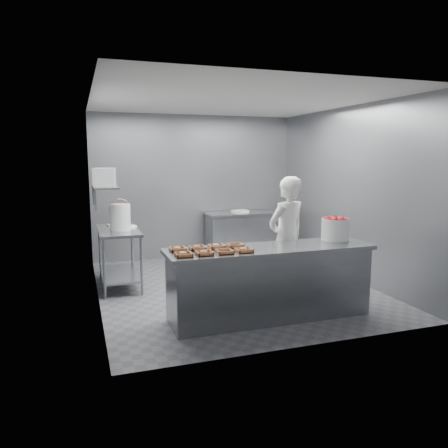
{
  "coord_description": "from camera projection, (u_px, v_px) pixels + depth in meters",
  "views": [
    {
      "loc": [
        -2.22,
        -6.14,
        2.0
      ],
      "look_at": [
        -0.21,
        -0.2,
        1.03
      ],
      "focal_mm": 35.0,
      "sensor_mm": 36.0,
      "label": 1
    }
  ],
  "objects": [
    {
      "name": "tray_2",
      "position": [
        225.0,
        252.0,
        5.0
      ],
      "size": [
        0.19,
        0.18,
        0.04
      ],
      "color": "tan",
      "rests_on": "service_counter"
    },
    {
      "name": "prep_table",
      "position": [
        119.0,
        249.0,
        6.7
      ],
      "size": [
        0.6,
        1.2,
        0.9
      ],
      "color": "slate",
      "rests_on": "ground"
    },
    {
      "name": "wall_shelf",
      "position": [
        105.0,
        187.0,
        6.5
      ],
      "size": [
        0.35,
        0.9,
        0.03
      ],
      "primitive_type": "cube",
      "color": "slate",
      "rests_on": "wall_left"
    },
    {
      "name": "tray_3",
      "position": [
        244.0,
        250.0,
        5.08
      ],
      "size": [
        0.19,
        0.18,
        0.06
      ],
      "color": "tan",
      "rests_on": "service_counter"
    },
    {
      "name": "tray_7",
      "position": [
        235.0,
        245.0,
        5.36
      ],
      "size": [
        0.19,
        0.18,
        0.04
      ],
      "color": "tan",
      "rests_on": "service_counter"
    },
    {
      "name": "bucket_lid",
      "position": [
        126.0,
        227.0,
        6.8
      ],
      "size": [
        0.41,
        0.41,
        0.03
      ],
      "primitive_type": "cylinder",
      "rotation": [
        0.0,
        0.0,
        0.32
      ],
      "color": "white",
      "rests_on": "prep_table"
    },
    {
      "name": "ceiling",
      "position": [
        234.0,
        101.0,
        6.32
      ],
      "size": [
        4.5,
        4.5,
        0.0
      ],
      "primitive_type": "plane",
      "rotation": [
        3.14,
        0.0,
        0.0
      ],
      "color": "white",
      "rests_on": "wall_back"
    },
    {
      "name": "glaze_bucket",
      "position": [
        120.0,
        217.0,
        6.55
      ],
      "size": [
        0.33,
        0.31,
        0.48
      ],
      "color": "white",
      "rests_on": "prep_table"
    },
    {
      "name": "tray_1",
      "position": [
        204.0,
        253.0,
        4.93
      ],
      "size": [
        0.19,
        0.18,
        0.06
      ],
      "color": "tan",
      "rests_on": "service_counter"
    },
    {
      "name": "tray_0",
      "position": [
        183.0,
        254.0,
        4.85
      ],
      "size": [
        0.19,
        0.18,
        0.06
      ],
      "color": "tan",
      "rests_on": "service_counter"
    },
    {
      "name": "tray_6",
      "position": [
        216.0,
        246.0,
        5.28
      ],
      "size": [
        0.19,
        0.18,
        0.06
      ],
      "color": "tan",
      "rests_on": "service_counter"
    },
    {
      "name": "tray_4",
      "position": [
        177.0,
        249.0,
        5.13
      ],
      "size": [
        0.19,
        0.18,
        0.06
      ],
      "color": "tan",
      "rests_on": "service_counter"
    },
    {
      "name": "service_counter",
      "position": [
        270.0,
        282.0,
        5.42
      ],
      "size": [
        2.6,
        0.7,
        0.9
      ],
      "color": "slate",
      "rests_on": "ground"
    },
    {
      "name": "tray_5",
      "position": [
        197.0,
        248.0,
        5.21
      ],
      "size": [
        0.19,
        0.18,
        0.06
      ],
      "color": "tan",
      "rests_on": "service_counter"
    },
    {
      "name": "wall_back",
      "position": [
        195.0,
        187.0,
        8.65
      ],
      "size": [
        4.0,
        0.04,
        2.8
      ],
      "primitive_type": "cube",
      "color": "slate",
      "rests_on": "ground"
    },
    {
      "name": "worker",
      "position": [
        286.0,
        239.0,
        6.08
      ],
      "size": [
        0.74,
        0.61,
        1.73
      ],
      "primitive_type": "imported",
      "rotation": [
        0.0,
        0.0,
        3.49
      ],
      "color": "white",
      "rests_on": "ground"
    },
    {
      "name": "paper_stack",
      "position": [
        240.0,
        211.0,
        8.65
      ],
      "size": [
        0.34,
        0.27,
        0.05
      ],
      "primitive_type": "cube",
      "rotation": [
        0.0,
        0.0,
        0.19
      ],
      "color": "silver",
      "rests_on": "back_counter"
    },
    {
      "name": "wall_right",
      "position": [
        348.0,
        193.0,
        7.17
      ],
      "size": [
        0.04,
        4.5,
        2.8
      ],
      "primitive_type": "cube",
      "color": "slate",
      "rests_on": "ground"
    },
    {
      "name": "floor",
      "position": [
        233.0,
        287.0,
        6.75
      ],
      "size": [
        4.5,
        4.5,
        0.0
      ],
      "primitive_type": "plane",
      "color": "#4C4C51",
      "rests_on": "ground"
    },
    {
      "name": "back_counter",
      "position": [
        243.0,
        234.0,
        8.75
      ],
      "size": [
        1.5,
        0.6,
        0.9
      ],
      "color": "slate",
      "rests_on": "ground"
    },
    {
      "name": "strawberry_tub",
      "position": [
        335.0,
        228.0,
        5.79
      ],
      "size": [
        0.36,
        0.36,
        0.3
      ],
      "color": "white",
      "rests_on": "service_counter"
    },
    {
      "name": "rag",
      "position": [
        112.0,
        225.0,
        7.03
      ],
      "size": [
        0.17,
        0.16,
        0.02
      ],
      "primitive_type": "cube",
      "rotation": [
        0.0,
        0.0,
        0.25
      ],
      "color": "#CCB28C",
      "rests_on": "prep_table"
    },
    {
      "name": "appliance",
      "position": [
        104.0,
        177.0,
        6.51
      ],
      "size": [
        0.36,
        0.4,
        0.27
      ],
      "primitive_type": "cube",
      "rotation": [
        0.0,
        0.0,
        -0.16
      ],
      "color": "gray",
      "rests_on": "wall_shelf"
    },
    {
      "name": "wall_left",
      "position": [
        94.0,
        201.0,
        5.91
      ],
      "size": [
        0.04,
        4.5,
        2.8
      ],
      "primitive_type": "cube",
      "color": "slate",
      "rests_on": "ground"
    }
  ]
}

